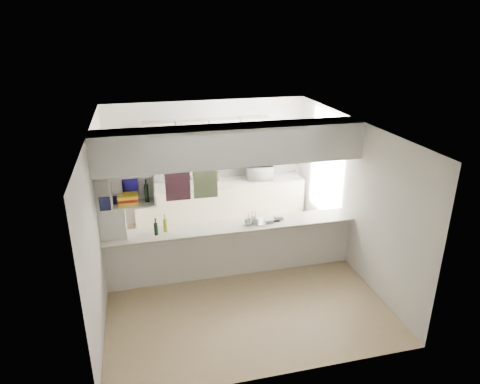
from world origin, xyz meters
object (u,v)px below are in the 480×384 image
object	(u,v)px
dish_rack	(254,218)
wine_bottles	(161,227)
microwave	(260,172)
bowl	(261,163)

from	to	relation	value
dish_rack	wine_bottles	size ratio (longest dim) A/B	1.47
microwave	dish_rack	world-z (taller)	microwave
dish_rack	wine_bottles	xyz separation A→B (m)	(-1.56, -0.05, 0.03)
wine_bottles	microwave	bearing A→B (deg)	43.05
microwave	dish_rack	distance (m)	2.17
bowl	dish_rack	bearing A→B (deg)	-109.10
dish_rack	bowl	bearing A→B (deg)	90.23
bowl	wine_bottles	size ratio (longest dim) A/B	0.86
bowl	dish_rack	size ratio (longest dim) A/B	0.58
microwave	bowl	world-z (taller)	bowl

